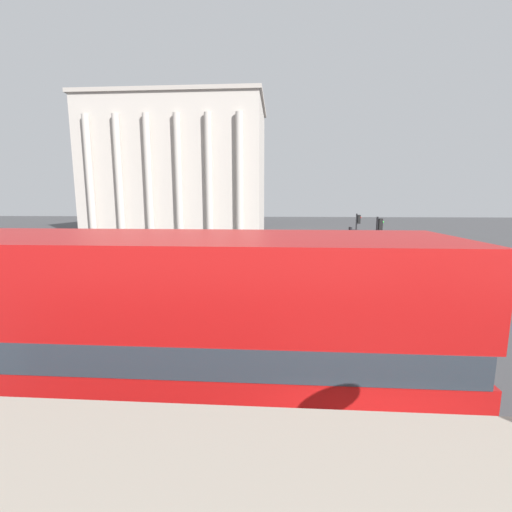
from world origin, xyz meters
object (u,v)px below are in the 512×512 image
(traffic_light_far, at_px, (357,230))
(pedestrian_white, at_px, (337,248))
(car_maroon, at_px, (351,274))
(pedestrian_blue, at_px, (310,240))
(traffic_light_mid, at_px, (378,240))
(plaza_building_left, at_px, (180,170))
(traffic_light_near, at_px, (351,264))
(pedestrian_yellow, at_px, (497,279))
(double_decker_bus, at_px, (111,341))

(traffic_light_far, height_order, pedestrian_white, traffic_light_far)
(pedestrian_white, bearing_deg, traffic_light_far, -132.37)
(car_maroon, relative_size, pedestrian_blue, 2.45)
(traffic_light_mid, height_order, traffic_light_far, traffic_light_mid)
(traffic_light_mid, relative_size, traffic_light_far, 1.03)
(plaza_building_left, xyz_separation_m, traffic_light_mid, (19.97, -30.00, -6.67))
(traffic_light_near, height_order, car_maroon, traffic_light_near)
(plaza_building_left, height_order, car_maroon, plaza_building_left)
(traffic_light_far, bearing_deg, plaza_building_left, 132.95)
(traffic_light_mid, bearing_deg, pedestrian_white, 96.42)
(traffic_light_mid, distance_m, pedestrian_yellow, 5.95)
(pedestrian_white, bearing_deg, traffic_light_near, 133.85)
(traffic_light_near, bearing_deg, pedestrian_blue, 88.79)
(double_decker_bus, distance_m, traffic_light_near, 8.61)
(plaza_building_left, xyz_separation_m, pedestrian_yellow, (24.65, -33.37, -8.12))
(traffic_light_far, bearing_deg, traffic_light_near, -103.27)
(pedestrian_yellow, bearing_deg, pedestrian_blue, 13.21)
(pedestrian_white, bearing_deg, double_decker_bus, 123.18)
(traffic_light_mid, xyz_separation_m, traffic_light_far, (0.60, 7.91, -0.07))
(traffic_light_near, bearing_deg, traffic_light_mid, 68.36)
(double_decker_bus, bearing_deg, traffic_light_far, 70.72)
(pedestrian_yellow, bearing_deg, traffic_light_far, 8.83)
(plaza_building_left, distance_m, traffic_light_mid, 36.65)
(traffic_light_mid, height_order, pedestrian_white, traffic_light_mid)
(traffic_light_near, distance_m, pedestrian_blue, 20.86)
(traffic_light_mid, bearing_deg, pedestrian_blue, 101.70)
(car_maroon, relative_size, pedestrian_white, 2.61)
(pedestrian_blue, bearing_deg, plaza_building_left, 128.71)
(traffic_light_mid, bearing_deg, plaza_building_left, 123.64)
(plaza_building_left, distance_m, traffic_light_far, 30.93)
(plaza_building_left, height_order, pedestrian_yellow, plaza_building_left)
(car_maroon, bearing_deg, double_decker_bus, -126.76)
(traffic_light_far, relative_size, pedestrian_blue, 2.15)
(double_decker_bus, relative_size, plaza_building_left, 0.46)
(double_decker_bus, height_order, traffic_light_mid, double_decker_bus)
(plaza_building_left, height_order, traffic_light_far, plaza_building_left)
(car_maroon, bearing_deg, pedestrian_white, 75.72)
(double_decker_bus, xyz_separation_m, pedestrian_yellow, (13.20, 11.21, -1.30))
(traffic_light_near, relative_size, pedestrian_yellow, 2.15)
(double_decker_bus, height_order, car_maroon, double_decker_bus)
(double_decker_bus, relative_size, traffic_light_near, 2.96)
(traffic_light_near, xyz_separation_m, pedestrian_yellow, (7.80, 4.50, -1.45))
(traffic_light_far, relative_size, pedestrian_yellow, 2.09)
(traffic_light_mid, distance_m, traffic_light_far, 7.93)
(pedestrian_yellow, bearing_deg, pedestrian_white, 15.05)
(plaza_building_left, relative_size, car_maroon, 5.78)
(double_decker_bus, distance_m, pedestrian_blue, 28.16)
(pedestrian_blue, height_order, pedestrian_yellow, pedestrian_yellow)
(traffic_light_near, relative_size, traffic_light_mid, 1.00)
(traffic_light_near, bearing_deg, double_decker_bus, -128.79)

